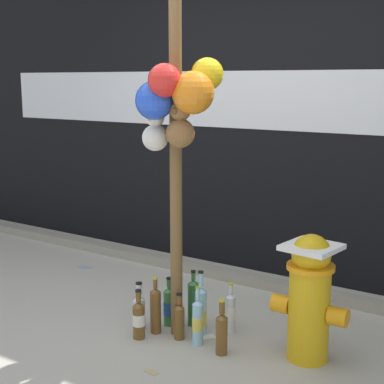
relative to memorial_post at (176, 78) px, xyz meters
The scene contains 18 objects.
ground_plane 1.70m from the memorial_post, 134.69° to the right, with size 14.00×14.00×0.00m, color #ADA899.
building_wall 1.62m from the memorial_post, 97.65° to the left, with size 10.00×0.21×3.66m.
curb_strip 2.01m from the memorial_post, 100.45° to the left, with size 8.00×0.12×0.08m, color gray.
memorial_post is the anchor object (origin of this frame).
fire_hydrant 1.53m from the memorial_post, 13.24° to the left, with size 0.47×0.33×0.78m.
bottle_0 1.52m from the memorial_post, 51.23° to the left, with size 0.08×0.08×0.44m.
bottle_1 1.52m from the memorial_post, behind, with size 0.07×0.07×0.39m.
bottle_2 1.53m from the memorial_post, ahead, with size 0.07×0.07×0.39m.
bottle_3 1.56m from the memorial_post, 144.41° to the right, with size 0.08×0.08×0.33m.
bottle_4 1.52m from the memorial_post, 95.52° to the left, with size 0.08×0.08×0.39m.
bottle_5 1.57m from the memorial_post, ahead, with size 0.07×0.07×0.36m.
bottle_6 1.54m from the memorial_post, 22.75° to the right, with size 0.07×0.07×0.31m.
bottle_7 1.58m from the memorial_post, 47.69° to the left, with size 0.07×0.07×0.34m.
bottle_8 1.55m from the memorial_post, 140.36° to the left, with size 0.08×0.08×0.34m.
bottle_9 1.57m from the memorial_post, behind, with size 0.08×0.08×0.33m.
litter_0 1.74m from the memorial_post, 73.24° to the right, with size 0.08×0.04×0.01m, color tan.
litter_1 2.38m from the memorial_post, 154.49° to the left, with size 0.07×0.11×0.01m, color #8C99B2.
litter_3 1.68m from the memorial_post, 35.28° to the left, with size 0.07×0.11×0.01m, color silver.
Camera 1 is at (2.25, -2.69, 1.66)m, focal length 54.10 mm.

